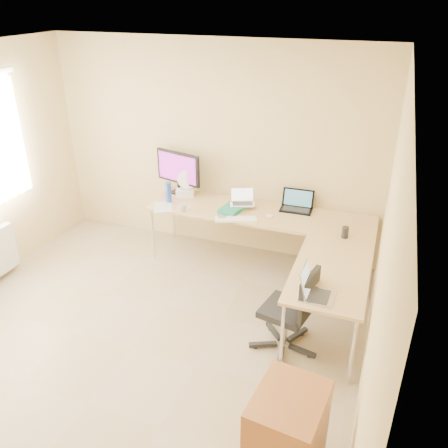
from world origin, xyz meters
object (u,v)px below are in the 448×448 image
(monitor, at_px, (178,173))
(laptop_black, at_px, (297,201))
(desk_return, at_px, (327,303))
(laptop_return, at_px, (318,286))
(desk_main, at_px, (259,239))
(mug, at_px, (182,208))
(laptop_center, at_px, (243,197))
(keyboard, at_px, (236,219))
(water_bottle, at_px, (168,193))
(office_chair, at_px, (286,304))
(cabinet, at_px, (286,438))
(desk_fan, at_px, (189,183))

(monitor, distance_m, laptop_black, 1.52)
(desk_return, relative_size, laptop_return, 3.88)
(desk_main, xyz_separation_m, mug, (-0.86, -0.29, 0.41))
(laptop_center, xyz_separation_m, laptop_black, (0.61, 0.16, -0.03))
(keyboard, bearing_deg, water_bottle, 146.25)
(monitor, height_order, water_bottle, monitor)
(laptop_center, bearing_deg, laptop_return, -74.53)
(keyboard, height_order, office_chair, office_chair)
(water_bottle, relative_size, office_chair, 0.29)
(laptop_black, bearing_deg, laptop_center, -166.75)
(desk_return, height_order, office_chair, office_chair)
(laptop_center, xyz_separation_m, keyboard, (0.03, -0.33, -0.13))
(monitor, bearing_deg, laptop_center, 4.22)
(mug, relative_size, cabinet, 0.13)
(desk_return, xyz_separation_m, keyboard, (-1.17, 0.70, 0.38))
(desk_return, bearing_deg, desk_fan, 148.60)
(desk_fan, bearing_deg, laptop_black, -10.23)
(desk_fan, relative_size, laptop_return, 0.92)
(laptop_black, xyz_separation_m, keyboard, (-0.58, -0.50, -0.11))
(desk_return, distance_m, water_bottle, 2.34)
(water_bottle, xyz_separation_m, cabinet, (2.07, -2.52, -0.50))
(keyboard, distance_m, cabinet, 2.62)
(monitor, height_order, desk_fan, monitor)
(cabinet, bearing_deg, monitor, 133.09)
(desk_fan, bearing_deg, laptop_return, -51.09)
(mug, bearing_deg, water_bottle, 144.64)
(monitor, bearing_deg, mug, -46.91)
(desk_fan, height_order, cabinet, desk_fan)
(mug, bearing_deg, laptop_black, 21.53)
(laptop_black, bearing_deg, office_chair, -82.30)
(water_bottle, bearing_deg, mug, -35.36)
(desk_return, xyz_separation_m, water_bottle, (-2.10, 0.90, 0.49))
(monitor, height_order, cabinet, monitor)
(water_bottle, bearing_deg, laptop_black, 11.25)
(desk_main, xyz_separation_m, cabinet, (0.95, -2.62, -0.01))
(laptop_center, relative_size, keyboard, 0.61)
(desk_return, relative_size, office_chair, 1.45)
(desk_return, relative_size, mug, 12.84)
(laptop_center, height_order, keyboard, laptop_center)
(monitor, height_order, keyboard, monitor)
(monitor, relative_size, laptop_black, 1.74)
(desk_main, distance_m, monitor, 1.31)
(keyboard, height_order, mug, mug)
(laptop_black, height_order, cabinet, laptop_black)
(monitor, bearing_deg, cabinet, -39.10)
(desk_main, xyz_separation_m, laptop_black, (0.39, 0.20, 0.48))
(monitor, height_order, laptop_center, monitor)
(laptop_black, relative_size, mug, 3.66)
(laptop_center, bearing_deg, water_bottle, 166.70)
(desk_return, relative_size, laptop_center, 4.48)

